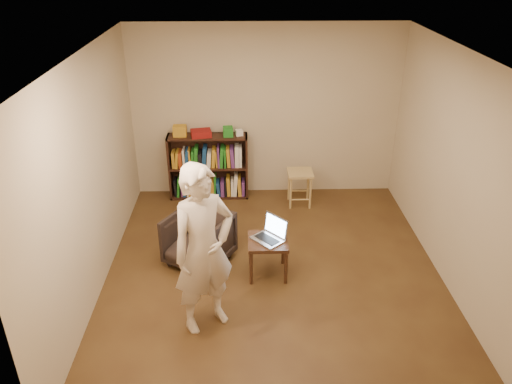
{
  "coord_description": "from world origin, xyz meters",
  "views": [
    {
      "loc": [
        -0.35,
        -4.92,
        3.6
      ],
      "look_at": [
        -0.2,
        0.35,
        0.93
      ],
      "focal_mm": 35.0,
      "sensor_mm": 36.0,
      "label": 1
    }
  ],
  "objects_px": {
    "bookshelf": "(209,170)",
    "stool": "(300,178)",
    "side_table": "(268,246)",
    "person": "(204,250)",
    "armchair": "(199,239)",
    "laptop": "(271,234)"
  },
  "relations": [
    {
      "from": "bookshelf",
      "to": "stool",
      "type": "distance_m",
      "value": 1.41
    },
    {
      "from": "bookshelf",
      "to": "side_table",
      "type": "xyz_separation_m",
      "value": [
        0.81,
        -2.08,
        -0.05
      ]
    },
    {
      "from": "bookshelf",
      "to": "side_table",
      "type": "relative_size",
      "value": 2.53
    },
    {
      "from": "stool",
      "to": "side_table",
      "type": "height_order",
      "value": "stool"
    },
    {
      "from": "stool",
      "to": "person",
      "type": "relative_size",
      "value": 0.3
    },
    {
      "from": "armchair",
      "to": "side_table",
      "type": "height_order",
      "value": "armchair"
    },
    {
      "from": "laptop",
      "to": "person",
      "type": "relative_size",
      "value": 0.25
    },
    {
      "from": "person",
      "to": "laptop",
      "type": "bearing_deg",
      "value": 18.52
    },
    {
      "from": "stool",
      "to": "bookshelf",
      "type": "bearing_deg",
      "value": 166.65
    },
    {
      "from": "stool",
      "to": "person",
      "type": "bearing_deg",
      "value": -115.47
    },
    {
      "from": "stool",
      "to": "person",
      "type": "distance_m",
      "value": 2.92
    },
    {
      "from": "side_table",
      "to": "person",
      "type": "distance_m",
      "value": 1.19
    },
    {
      "from": "laptop",
      "to": "bookshelf",
      "type": "bearing_deg",
      "value": 160.46
    },
    {
      "from": "bookshelf",
      "to": "person",
      "type": "distance_m",
      "value": 2.97
    },
    {
      "from": "side_table",
      "to": "person",
      "type": "height_order",
      "value": "person"
    },
    {
      "from": "stool",
      "to": "side_table",
      "type": "relative_size",
      "value": 1.13
    },
    {
      "from": "laptop",
      "to": "person",
      "type": "distance_m",
      "value": 1.18
    },
    {
      "from": "stool",
      "to": "armchair",
      "type": "xyz_separation_m",
      "value": [
        -1.4,
        -1.48,
        -0.11
      ]
    },
    {
      "from": "person",
      "to": "armchair",
      "type": "bearing_deg",
      "value": 65.81
    },
    {
      "from": "bookshelf",
      "to": "laptop",
      "type": "distance_m",
      "value": 2.22
    },
    {
      "from": "stool",
      "to": "laptop",
      "type": "height_order",
      "value": "laptop"
    },
    {
      "from": "bookshelf",
      "to": "laptop",
      "type": "height_order",
      "value": "bookshelf"
    }
  ]
}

